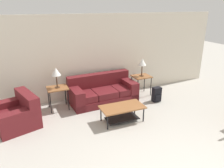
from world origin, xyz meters
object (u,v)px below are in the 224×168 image
object	(u,v)px
side_table_right	(142,78)
table_lamp_left	(56,72)
armchair	(17,115)
side_table_left	(58,90)
table_lamp_right	(142,63)
coffee_table	(122,110)
backpack	(157,95)
couch	(103,92)

from	to	relation	value
side_table_right	table_lamp_left	size ratio (longest dim) A/B	1.12
armchair	side_table_left	xyz separation A→B (m)	(1.11, 0.53, 0.30)
side_table_left	table_lamp_right	world-z (taller)	table_lamp_right
armchair	table_lamp_left	distance (m)	1.48
coffee_table	backpack	bearing A→B (deg)	24.68
side_table_left	table_lamp_left	bearing A→B (deg)	-69.44
table_lamp_left	table_lamp_right	bearing A→B (deg)	0.00
side_table_left	couch	bearing A→B (deg)	0.48
coffee_table	backpack	xyz separation A→B (m)	(1.52, 0.70, -0.09)
table_lamp_left	backpack	xyz separation A→B (m)	(2.89, -0.67, -0.88)
couch	armchair	xyz separation A→B (m)	(-2.46, -0.55, -0.01)
side_table_left	table_lamp_left	size ratio (longest dim) A/B	1.12
coffee_table	armchair	bearing A→B (deg)	161.46
side_table_left	table_lamp_left	distance (m)	0.52
table_lamp_right	coffee_table	bearing A→B (deg)	-134.64
side_table_left	table_lamp_left	xyz separation A→B (m)	(0.00, -0.00, 0.52)
coffee_table	backpack	size ratio (longest dim) A/B	2.42
table_lamp_right	backpack	xyz separation A→B (m)	(0.17, -0.67, -0.88)
couch	side_table_right	distance (m)	1.39
backpack	side_table_right	bearing A→B (deg)	104.03
side_table_left	backpack	xyz separation A→B (m)	(2.89, -0.67, -0.36)
couch	side_table_right	bearing A→B (deg)	-0.47
side_table_left	table_lamp_left	world-z (taller)	table_lamp_left
couch	table_lamp_right	world-z (taller)	table_lamp_right
table_lamp_left	side_table_right	bearing A→B (deg)	0.00
coffee_table	table_lamp_left	bearing A→B (deg)	135.14
table_lamp_left	backpack	world-z (taller)	table_lamp_left
coffee_table	table_lamp_right	distance (m)	2.08
side_table_left	side_table_right	xyz separation A→B (m)	(2.72, 0.00, 0.00)
coffee_table	couch	bearing A→B (deg)	90.61
coffee_table	side_table_right	xyz separation A→B (m)	(1.35, 1.37, 0.27)
couch	side_table_left	distance (m)	1.39
side_table_right	table_lamp_right	distance (m)	0.52
armchair	side_table_right	bearing A→B (deg)	7.95
armchair	side_table_right	world-z (taller)	armchair
armchair	table_lamp_right	size ratio (longest dim) A/B	2.21
side_table_right	coffee_table	bearing A→B (deg)	-134.64
side_table_right	backpack	distance (m)	0.78
couch	table_lamp_left	world-z (taller)	table_lamp_left
table_lamp_left	coffee_table	bearing A→B (deg)	-44.86
armchair	backpack	xyz separation A→B (m)	(3.99, -0.13, -0.06)
table_lamp_left	side_table_left	bearing A→B (deg)	110.56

